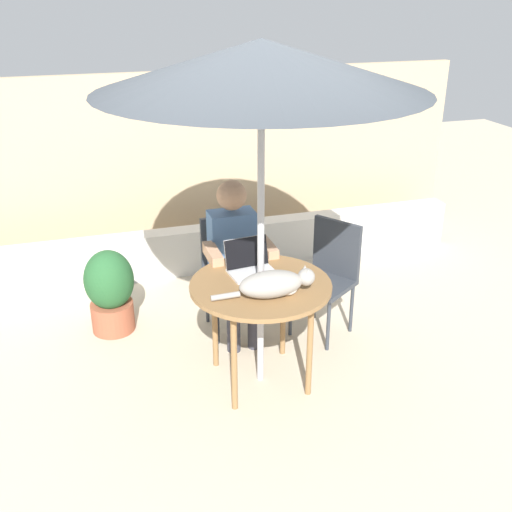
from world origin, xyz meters
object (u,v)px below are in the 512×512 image
potted_plant_near_fence (110,290)px  cat (275,284)px  person_seated (235,253)px  chair_occupied (230,265)px  patio_umbrella (261,66)px  laptop (249,262)px  chair_empty (329,269)px  patio_table (261,293)px

potted_plant_near_fence → cat: bearing=-51.1°
person_seated → chair_occupied: bearing=90.0°
patio_umbrella → laptop: bearing=94.4°
chair_empty → potted_plant_near_fence: 1.69m
patio_umbrella → cat: bearing=-80.9°
patio_table → person_seated: size_ratio=0.75×
patio_table → person_seated: 0.63m
cat → patio_umbrella: bearing=99.1°
patio_umbrella → chair_occupied: (0.00, 0.78, -1.57)m
chair_empty → laptop: laptop is taller
chair_occupied → cat: size_ratio=1.36×
laptop → cat: bearing=-83.3°
chair_empty → cat: bearing=-135.1°
chair_occupied → patio_umbrella: bearing=-90.0°
patio_table → chair_empty: chair_empty is taller
person_seated → cat: (0.03, -0.81, 0.14)m
patio_umbrella → chair_occupied: patio_umbrella is taller
chair_occupied → laptop: size_ratio=2.74×
patio_umbrella → potted_plant_near_fence: (-0.91, 0.97, -1.74)m
patio_table → chair_empty: 0.86m
patio_table → cat: cat is taller
person_seated → potted_plant_near_fence: bearing=159.0°
patio_table → patio_umbrella: patio_umbrella is taller
chair_occupied → person_seated: (0.00, -0.16, 0.17)m
person_seated → potted_plant_near_fence: size_ratio=1.82×
patio_umbrella → potted_plant_near_fence: patio_umbrella is taller
chair_occupied → chair_empty: (0.70, -0.30, 0.00)m
patio_umbrella → person_seated: (0.00, 0.63, -1.40)m
cat → potted_plant_near_fence: (-0.94, 1.16, -0.48)m
person_seated → laptop: (-0.02, -0.43, 0.11)m
patio_umbrella → potted_plant_near_fence: size_ratio=3.32×
patio_umbrella → person_seated: patio_umbrella is taller
patio_umbrella → laptop: patio_umbrella is taller
patio_table → cat: bearing=-80.9°
laptop → potted_plant_near_fence: laptop is taller
laptop → cat: laptop is taller
cat → potted_plant_near_fence: bearing=128.9°
patio_umbrella → laptop: (-0.02, 0.20, -1.29)m
patio_umbrella → cat: patio_umbrella is taller
chair_occupied → chair_empty: size_ratio=1.00×
cat → potted_plant_near_fence: cat is taller
person_seated → laptop: 0.44m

